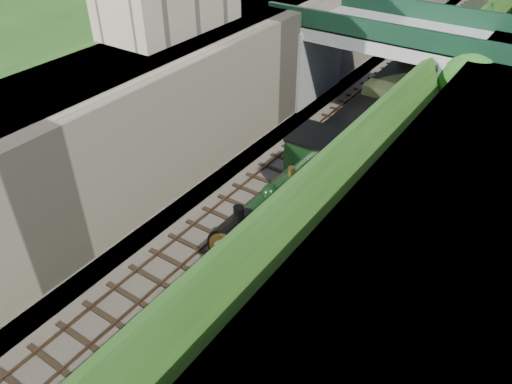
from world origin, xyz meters
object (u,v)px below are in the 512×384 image
tender (354,142)px  locomotive (288,201)px  tree (474,84)px  road_bridge (402,62)px

tender → locomotive: bearing=-90.0°
tree → tender: size_ratio=1.10×
road_bridge → tree: bearing=-25.3°
locomotive → tree: bearing=68.7°
tree → tender: (-4.71, -4.75, -3.03)m
tree → tender: bearing=-134.7°
tender → road_bridge: bearing=92.1°
locomotive → tender: 7.37m
tree → locomotive: bearing=-111.3°
road_bridge → locomotive: size_ratio=1.56×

